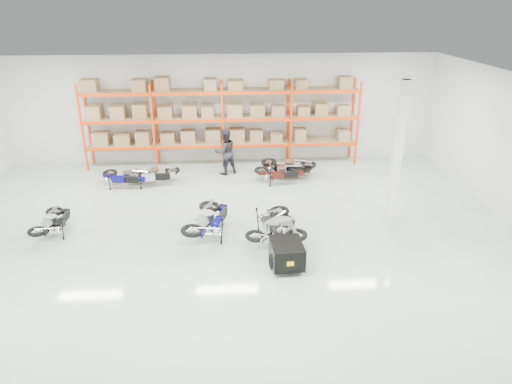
{
  "coord_description": "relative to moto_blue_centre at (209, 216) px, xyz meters",
  "views": [
    {
      "loc": [
        0.08,
        -12.12,
        6.63
      ],
      "look_at": [
        0.99,
        0.71,
        1.1
      ],
      "focal_mm": 32.0,
      "sensor_mm": 36.0,
      "label": 1
    }
  ],
  "objects": [
    {
      "name": "moto_black_far_left",
      "position": [
        -4.71,
        0.37,
        -0.12
      ],
      "size": [
        0.87,
        1.64,
        1.04
      ],
      "primitive_type": null,
      "rotation": [
        0.0,
        -0.09,
        3.1
      ],
      "color": "black",
      "rests_on": "ground"
    },
    {
      "name": "moto_back_d",
      "position": [
        2.65,
        4.01,
        -0.08
      ],
      "size": [
        1.76,
        0.93,
        1.11
      ],
      "primitive_type": null,
      "rotation": [
        0.0,
        -0.09,
        1.62
      ],
      "color": "#42110D",
      "rests_on": "ground"
    },
    {
      "name": "moto_blue_centre",
      "position": [
        0.0,
        0.0,
        0.0
      ],
      "size": [
        1.49,
        2.19,
        1.29
      ],
      "primitive_type": null,
      "rotation": [
        0.0,
        -0.09,
        2.86
      ],
      "color": "#08074E",
      "rests_on": "ground"
    },
    {
      "name": "moto_back_c",
      "position": [
        2.99,
        4.55,
        -0.03
      ],
      "size": [
        2.08,
        1.4,
        1.23
      ],
      "primitive_type": null,
      "rotation": [
        0.0,
        -0.09,
        1.31
      ],
      "color": "black",
      "rests_on": "ground"
    },
    {
      "name": "moto_touring_right",
      "position": [
        2.07,
        -0.43,
        -0.03
      ],
      "size": [
        1.29,
        2.05,
        1.24
      ],
      "primitive_type": null,
      "rotation": [
        0.0,
        -0.09,
        0.19
      ],
      "color": "black",
      "rests_on": "ground"
    },
    {
      "name": "moto_silver_left",
      "position": [
        1.91,
        -0.6,
        -0.08
      ],
      "size": [
        1.71,
        1.89,
        1.11
      ],
      "primitive_type": null,
      "rotation": [
        0.0,
        -0.09,
        2.5
      ],
      "color": "#AAADB1",
      "rests_on": "ground"
    },
    {
      "name": "trailer",
      "position": [
        2.07,
        -2.03,
        -0.19
      ],
      "size": [
        0.91,
        1.73,
        0.72
      ],
      "rotation": [
        0.0,
        0.0,
        0.05
      ],
      "color": "black",
      "rests_on": "ground"
    },
    {
      "name": "structural_column",
      "position": [
        5.66,
        0.32,
        1.64
      ],
      "size": [
        0.25,
        0.25,
        4.5
      ],
      "primitive_type": "cube",
      "color": "white",
      "rests_on": "ground"
    },
    {
      "name": "person_back",
      "position": [
        0.53,
        5.07,
        0.32
      ],
      "size": [
        1.11,
        1.02,
        1.85
      ],
      "primitive_type": "imported",
      "rotation": [
        0.0,
        0.0,
        3.57
      ],
      "color": "black",
      "rests_on": "ground"
    },
    {
      "name": "room",
      "position": [
        0.46,
        -0.18,
        1.64
      ],
      "size": [
        18.0,
        18.0,
        18.0
      ],
      "color": "#B1C6B5",
      "rests_on": "ground"
    },
    {
      "name": "moto_back_a",
      "position": [
        -3.23,
        3.99,
        -0.09
      ],
      "size": [
        1.81,
        1.13,
        1.09
      ],
      "primitive_type": null,
      "rotation": [
        0.0,
        -0.09,
        1.39
      ],
      "color": "#0B0C6B",
      "rests_on": "ground"
    },
    {
      "name": "pallet_rack",
      "position": [
        0.46,
        6.27,
        1.65
      ],
      "size": [
        11.28,
        0.98,
        3.62
      ],
      "color": "#EF3E0C",
      "rests_on": "ground"
    },
    {
      "name": "moto_back_b",
      "position": [
        -2.22,
        4.12,
        -0.08
      ],
      "size": [
        1.82,
        1.06,
        1.12
      ],
      "primitive_type": null,
      "rotation": [
        0.0,
        -0.09,
        1.7
      ],
      "color": "#AFB5B9",
      "rests_on": "ground"
    }
  ]
}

